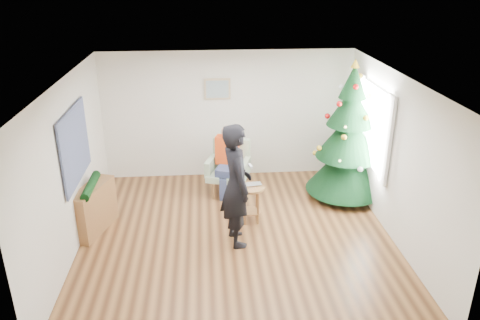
{
  "coord_description": "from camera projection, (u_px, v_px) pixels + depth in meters",
  "views": [
    {
      "loc": [
        -0.47,
        -6.56,
        4.1
      ],
      "look_at": [
        0.1,
        0.6,
        1.1
      ],
      "focal_mm": 35.0,
      "sensor_mm": 36.0,
      "label": 1
    }
  ],
  "objects": [
    {
      "name": "console",
      "position": [
        94.0,
        209.0,
        7.68
      ],
      "size": [
        0.6,
        1.04,
        0.8
      ],
      "primitive_type": "cube",
      "rotation": [
        0.0,
        0.0,
        -0.32
      ],
      "color": "brown",
      "rests_on": "floor"
    },
    {
      "name": "framed_picture",
      "position": [
        217.0,
        89.0,
        9.19
      ],
      "size": [
        0.52,
        0.05,
        0.42
      ],
      "color": "tan",
      "rests_on": "wall_back"
    },
    {
      "name": "ceiling",
      "position": [
        236.0,
        79.0,
        6.65
      ],
      "size": [
        5.0,
        5.0,
        0.0
      ],
      "primitive_type": "plane",
      "rotation": [
        3.14,
        0.0,
        0.0
      ],
      "color": "white",
      "rests_on": "wall_back"
    },
    {
      "name": "wall_front",
      "position": [
        254.0,
        257.0,
        4.85
      ],
      "size": [
        5.0,
        0.0,
        5.0
      ],
      "primitive_type": "plane",
      "rotation": [
        -1.57,
        0.0,
        0.0
      ],
      "color": "silver",
      "rests_on": "floor"
    },
    {
      "name": "curtains",
      "position": [
        371.0,
        126.0,
        8.17
      ],
      "size": [
        0.05,
        1.75,
        1.5
      ],
      "color": "white",
      "rests_on": "wall_right"
    },
    {
      "name": "tapestry",
      "position": [
        75.0,
        146.0,
        7.15
      ],
      "size": [
        0.03,
        1.5,
        1.15
      ],
      "primitive_type": "cube",
      "color": "black",
      "rests_on": "wall_left"
    },
    {
      "name": "laptop",
      "position": [
        251.0,
        186.0,
        7.84
      ],
      "size": [
        0.39,
        0.27,
        0.03
      ],
      "primitive_type": "imported",
      "rotation": [
        0.0,
        0.0,
        0.11
      ],
      "color": "silver",
      "rests_on": "stool"
    },
    {
      "name": "stool",
      "position": [
        251.0,
        204.0,
        7.97
      ],
      "size": [
        0.44,
        0.44,
        0.66
      ],
      "rotation": [
        0.0,
        0.0,
        -0.24
      ],
      "color": "brown",
      "rests_on": "floor"
    },
    {
      "name": "standing_man",
      "position": [
        236.0,
        185.0,
        7.15
      ],
      "size": [
        0.61,
        0.8,
        1.98
      ],
      "primitive_type": "imported",
      "rotation": [
        0.0,
        0.0,
        1.78
      ],
      "color": "black",
      "rests_on": "floor"
    },
    {
      "name": "wall_left",
      "position": [
        70.0,
        168.0,
        6.97
      ],
      "size": [
        0.0,
        5.0,
        5.0
      ],
      "primitive_type": "plane",
      "rotation": [
        1.57,
        0.0,
        1.57
      ],
      "color": "silver",
      "rests_on": "floor"
    },
    {
      "name": "wall_right",
      "position": [
        395.0,
        158.0,
        7.33
      ],
      "size": [
        0.0,
        5.0,
        5.0
      ],
      "primitive_type": "plane",
      "rotation": [
        1.57,
        0.0,
        -1.57
      ],
      "color": "silver",
      "rests_on": "floor"
    },
    {
      "name": "seated_person",
      "position": [
        228.0,
        160.0,
        8.88
      ],
      "size": [
        0.52,
        0.68,
        1.32
      ],
      "rotation": [
        0.0,
        0.0,
        -0.3
      ],
      "color": "navy",
      "rests_on": "armchair"
    },
    {
      "name": "garland",
      "position": [
        91.0,
        186.0,
        7.52
      ],
      "size": [
        0.14,
        0.9,
        0.14
      ],
      "primitive_type": "cylinder",
      "rotation": [
        1.57,
        0.0,
        0.0
      ],
      "color": "black",
      "rests_on": "console"
    },
    {
      "name": "game_controller",
      "position": [
        250.0,
        166.0,
        7.01
      ],
      "size": [
        0.06,
        0.13,
        0.04
      ],
      "primitive_type": "cube",
      "rotation": [
        0.0,
        0.0,
        0.21
      ],
      "color": "white",
      "rests_on": "standing_man"
    },
    {
      "name": "floor",
      "position": [
        237.0,
        236.0,
        7.65
      ],
      "size": [
        5.0,
        5.0,
        0.0
      ],
      "primitive_type": "plane",
      "color": "brown",
      "rests_on": "ground"
    },
    {
      "name": "christmas_tree",
      "position": [
        348.0,
        138.0,
        8.55
      ],
      "size": [
        1.45,
        1.45,
        2.63
      ],
      "rotation": [
        0.0,
        0.0,
        0.41
      ],
      "color": "#3F2816",
      "rests_on": "floor"
    },
    {
      "name": "wall_back",
      "position": [
        228.0,
        115.0,
        9.45
      ],
      "size": [
        5.0,
        0.0,
        5.0
      ],
      "primitive_type": "plane",
      "rotation": [
        1.57,
        0.0,
        0.0
      ],
      "color": "silver",
      "rests_on": "floor"
    },
    {
      "name": "armchair",
      "position": [
        229.0,
        173.0,
        9.05
      ],
      "size": [
        0.91,
        0.89,
        1.01
      ],
      "rotation": [
        0.0,
        0.0,
        -0.3
      ],
      "color": "#96AE8C",
      "rests_on": "floor"
    },
    {
      "name": "window_panel",
      "position": [
        373.0,
        126.0,
        8.17
      ],
      "size": [
        0.04,
        1.3,
        1.4
      ],
      "primitive_type": "cube",
      "color": "white",
      "rests_on": "wall_right"
    }
  ]
}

